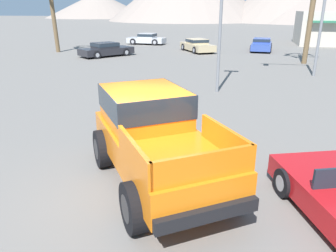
# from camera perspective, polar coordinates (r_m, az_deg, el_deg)

# --- Properties ---
(ground_plane) EXTENTS (320.00, 320.00, 0.00)m
(ground_plane) POSITION_cam_1_polar(r_m,az_deg,el_deg) (7.77, -3.75, -9.42)
(ground_plane) COLOR slate
(orange_pickup_truck) EXTENTS (4.24, 4.98, 2.02)m
(orange_pickup_truck) POSITION_cam_1_polar(r_m,az_deg,el_deg) (7.42, -2.63, -1.14)
(orange_pickup_truck) COLOR orange
(orange_pickup_truck) RESTS_ON ground_plane
(parked_car_blue) EXTENTS (2.15, 4.52, 1.16)m
(parked_car_blue) POSITION_cam_1_polar(r_m,az_deg,el_deg) (32.92, 15.98, 13.50)
(parked_car_blue) COLOR #334C9E
(parked_car_blue) RESTS_ON ground_plane
(parked_car_tan) EXTENTS (3.79, 4.68, 1.15)m
(parked_car_tan) POSITION_cam_1_polar(r_m,az_deg,el_deg) (31.23, 5.11, 13.85)
(parked_car_tan) COLOR tan
(parked_car_tan) RESTS_ON ground_plane
(parked_car_dark) EXTENTS (4.13, 4.59, 1.13)m
(parked_car_dark) POSITION_cam_1_polar(r_m,az_deg,el_deg) (28.50, -10.75, 13.00)
(parked_car_dark) COLOR #232328
(parked_car_dark) RESTS_ON ground_plane
(parked_car_silver) EXTENTS (4.25, 2.14, 1.19)m
(parked_car_silver) POSITION_cam_1_polar(r_m,az_deg,el_deg) (37.70, -3.72, 14.93)
(parked_car_silver) COLOR #B7BABF
(parked_car_silver) RESTS_ON ground_plane
(traffic_light_main) EXTENTS (3.27, 0.38, 5.55)m
(traffic_light_main) POSITION_cam_1_polar(r_m,az_deg,el_deg) (20.91, 22.02, 18.64)
(traffic_light_main) COLOR slate
(traffic_light_main) RESTS_ON ground_plane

